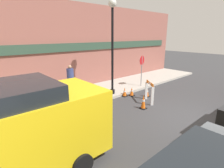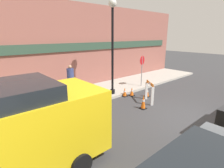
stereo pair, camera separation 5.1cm
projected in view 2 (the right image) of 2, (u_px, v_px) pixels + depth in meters
The scene contains 15 objects.
ground_plane at pixel (200, 123), 7.31m from camera, with size 60.00×60.00×0.00m, color #38383A.
sidewalk_slab at pixel (108, 89), 11.64m from camera, with size 18.00×3.01×0.14m.
storefront_facade at pixel (94, 47), 12.06m from camera, with size 18.00×0.22×5.50m.
streetlamp_post at pixel (113, 36), 9.59m from camera, with size 0.44×0.44×5.21m.
stop_sign at pixel (142, 66), 11.72m from camera, with size 0.59×0.14×2.06m.
barricade_0 at pixel (149, 91), 9.38m from camera, with size 0.65×0.91×1.14m.
barricade_1 at pixel (87, 99), 8.57m from camera, with size 0.49×0.84×0.96m.
traffic_cone_0 at pixel (125, 92), 10.37m from camera, with size 0.30×0.30×0.55m.
traffic_cone_1 at pixel (143, 102), 8.60m from camera, with size 0.30×0.30×0.74m.
traffic_cone_2 at pixel (147, 92), 10.31m from camera, with size 0.30×0.30×0.58m.
traffic_cone_3 at pixel (105, 98), 9.45m from camera, with size 0.30×0.30×0.47m.
traffic_cone_4 at pixel (132, 92), 10.47m from camera, with size 0.30×0.30×0.54m.
traffic_cone_5 at pixel (86, 110), 7.78m from camera, with size 0.30×0.30×0.63m.
person_worker at pixel (87, 103), 6.99m from camera, with size 0.44×0.44×1.69m.
person_pedestrian at pixel (71, 79), 10.05m from camera, with size 0.48×0.48×1.76m.
Camera 2 is at (-7.13, -2.53, 3.54)m, focal length 28.00 mm.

